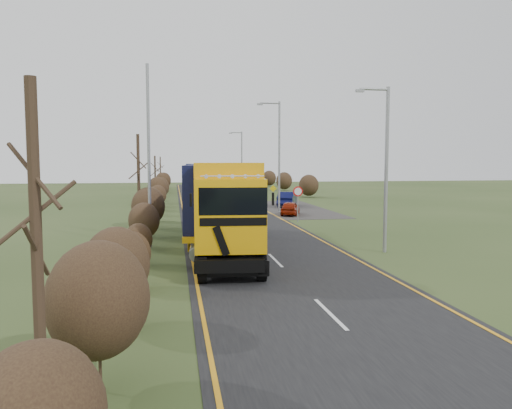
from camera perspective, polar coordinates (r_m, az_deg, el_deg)
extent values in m
plane|color=#2F411B|center=(26.53, 0.48, -4.76)|extent=(160.00, 160.00, 0.00)
cube|color=black|center=(36.31, -2.22, -2.10)|extent=(8.00, 120.00, 0.02)
cube|color=#292724|center=(47.27, 4.11, -0.46)|extent=(6.00, 18.00, 0.02)
cube|color=orange|center=(36.04, -8.07, -2.17)|extent=(0.12, 116.00, 0.01)
cube|color=orange|center=(36.95, 3.49, -1.95)|extent=(0.12, 116.00, 0.01)
cube|color=silver|center=(15.14, 8.45, -12.21)|extent=(0.12, 3.00, 0.01)
cube|color=silver|center=(22.66, 2.22, -6.37)|extent=(0.12, 3.00, 0.01)
cube|color=silver|center=(30.42, -0.81, -3.44)|extent=(0.12, 3.00, 0.01)
cube|color=silver|center=(38.28, -2.59, -1.70)|extent=(0.12, 3.00, 0.01)
cube|color=silver|center=(46.19, -3.76, -0.56)|extent=(0.12, 3.00, 0.01)
cube|color=silver|center=(54.13, -4.59, 0.25)|extent=(0.12, 3.00, 0.01)
cube|color=silver|center=(62.08, -5.20, 0.85)|extent=(0.12, 3.00, 0.01)
cube|color=silver|center=(70.04, -5.68, 1.32)|extent=(0.12, 3.00, 0.01)
cube|color=silver|center=(78.01, -6.06, 1.69)|extent=(0.12, 3.00, 0.01)
cube|color=silver|center=(85.99, -6.37, 1.99)|extent=(0.12, 3.00, 0.01)
ellipsoid|color=black|center=(10.22, -17.58, -10.26)|extent=(1.97, 2.56, 2.26)
ellipsoid|color=black|center=(14.13, -15.68, -6.64)|extent=(1.80, 2.34, 2.07)
ellipsoid|color=black|center=(18.11, -14.02, -5.44)|extent=(1.34, 1.74, 1.54)
ellipsoid|color=black|center=(22.07, -13.29, -3.89)|extent=(1.21, 1.57, 1.39)
ellipsoid|color=black|center=(25.98, -12.68, -1.77)|extent=(1.58, 2.06, 1.82)
ellipsoid|color=black|center=(29.91, -12.22, -0.21)|extent=(1.96, 2.55, 2.25)
ellipsoid|color=black|center=(33.91, -11.96, 0.19)|extent=(1.83, 2.38, 2.10)
ellipsoid|color=black|center=(37.92, -11.56, 0.04)|extent=(1.37, 1.78, 1.57)
ellipsoid|color=black|center=(41.92, -11.50, 0.29)|extent=(1.20, 1.56, 1.38)
ellipsoid|color=black|center=(45.88, -11.15, 1.11)|extent=(1.55, 2.02, 1.78)
ellipsoid|color=black|center=(49.86, -11.21, 1.84)|extent=(1.95, 2.53, 2.24)
ellipsoid|color=black|center=(53.85, -10.87, 1.98)|extent=(1.85, 2.41, 2.13)
ellipsoid|color=black|center=(57.87, -10.98, 1.75)|extent=(1.40, 1.81, 1.61)
ellipsoid|color=black|center=(61.87, -10.64, 1.79)|extent=(1.19, 1.55, 1.37)
ellipsoid|color=black|center=(65.85, -10.81, 2.24)|extent=(1.52, 1.97, 1.75)
ellipsoid|color=black|center=(69.82, -10.49, 2.72)|extent=(1.93, 2.51, 2.22)
ellipsoid|color=black|center=(73.83, -10.68, 2.79)|extent=(1.88, 2.44, 2.16)
ellipsoid|color=black|center=(77.83, -10.35, 2.59)|extent=(1.43, 1.85, 1.64)
ellipsoid|color=black|center=(81.85, -10.56, 2.55)|extent=(1.19, 1.55, 1.37)
ellipsoid|color=black|center=(85.82, -10.25, 2.85)|extent=(1.49, 1.93, 1.71)
cylinder|color=#38291C|center=(8.18, -23.70, -6.96)|extent=(0.18, 0.18, 5.72)
cylinder|color=#38291C|center=(29.86, -13.25, 2.04)|extent=(0.18, 0.18, 6.05)
cylinder|color=#38291C|center=(55.83, -11.45, 2.88)|extent=(0.18, 0.18, 5.06)
cylinder|color=#38291C|center=(77.81, -10.87, 3.50)|extent=(0.18, 0.18, 5.15)
cube|color=black|center=(20.27, -3.29, -5.70)|extent=(2.87, 5.01, 0.47)
cube|color=#E4A109|center=(19.08, -3.02, -1.10)|extent=(2.79, 2.50, 2.73)
cube|color=black|center=(18.30, -2.60, -7.37)|extent=(2.63, 0.32, 0.58)
cube|color=black|center=(18.00, -3.99, -4.18)|extent=(0.63, 0.07, 1.13)
cube|color=black|center=(18.10, -1.20, -4.11)|extent=(0.63, 0.07, 1.13)
cube|color=black|center=(17.90, -2.62, 0.36)|extent=(2.47, 0.24, 1.00)
cube|color=black|center=(17.95, -2.60, -1.99)|extent=(2.41, 0.21, 0.29)
cube|color=#E4A109|center=(19.34, -3.16, 3.92)|extent=(2.73, 1.66, 0.59)
cylinder|color=silver|center=(18.09, -2.72, 3.24)|extent=(2.31, 0.23, 0.06)
cube|color=black|center=(18.03, -7.47, 0.52)|extent=(0.09, 0.13, 0.47)
cube|color=black|center=(18.37, 1.95, 0.65)|extent=(0.09, 0.13, 0.47)
cylinder|color=gray|center=(20.58, -6.78, -5.41)|extent=(0.69, 1.41, 0.59)
cylinder|color=gray|center=(20.83, -0.09, -5.25)|extent=(0.69, 1.41, 0.59)
cube|color=#C9940E|center=(26.91, -4.84, -1.85)|extent=(3.60, 13.41, 0.25)
cube|color=black|center=(26.77, -4.86, 1.49)|extent=(3.55, 12.99, 2.89)
cube|color=#0F183F|center=(33.18, -5.74, 2.16)|extent=(2.61, 0.25, 2.89)
cube|color=#0F183F|center=(20.38, -3.44, 0.40)|extent=(2.61, 0.25, 2.89)
cube|color=black|center=(30.94, -5.42, -2.10)|extent=(2.69, 3.95, 0.37)
cube|color=#C9940E|center=(25.90, -7.48, -3.74)|extent=(0.48, 5.77, 0.47)
cube|color=#C9940E|center=(26.11, -1.83, -3.63)|extent=(0.48, 5.77, 0.47)
cylinder|color=black|center=(18.57, -6.15, -7.31)|extent=(0.42, 1.12, 1.09)
cylinder|color=black|center=(18.82, 0.63, -7.11)|extent=(0.42, 1.12, 1.09)
cylinder|color=black|center=(21.15, -6.55, -5.80)|extent=(0.42, 1.12, 1.09)
cylinder|color=black|center=(21.36, -0.60, -5.65)|extent=(0.42, 1.12, 1.09)
cylinder|color=black|center=(29.97, -7.40, -2.61)|extent=(0.42, 1.12, 1.09)
cylinder|color=black|center=(30.12, -3.19, -2.54)|extent=(0.42, 1.12, 1.09)
cylinder|color=black|center=(31.01, -7.46, -2.36)|extent=(0.42, 1.12, 1.09)
cylinder|color=black|center=(31.16, -3.40, -2.29)|extent=(0.42, 1.12, 1.09)
cylinder|color=black|center=(32.05, -7.53, -2.12)|extent=(0.42, 1.12, 1.09)
cylinder|color=black|center=(32.20, -3.59, -2.06)|extent=(0.42, 1.12, 1.09)
imported|color=maroon|center=(41.46, 3.93, -0.44)|extent=(2.42, 3.63, 1.15)
imported|color=#0A0D37|center=(49.44, 3.57, 0.62)|extent=(2.92, 4.67, 1.45)
cylinder|color=gray|center=(25.15, 14.67, 3.76)|extent=(0.18, 0.18, 8.05)
cylinder|color=gray|center=(25.10, 13.34, 12.70)|extent=(1.43, 0.12, 0.12)
cube|color=gray|center=(24.82, 11.77, 12.61)|extent=(0.40, 0.16, 0.13)
cylinder|color=gray|center=(43.58, 2.67, 5.39)|extent=(0.18, 0.18, 9.60)
cylinder|color=gray|center=(43.69, 1.58, 11.50)|extent=(1.71, 0.12, 0.12)
cube|color=gray|center=(43.52, 0.45, 11.38)|extent=(0.48, 0.19, 0.15)
cylinder|color=gray|center=(67.49, -1.64, 4.76)|extent=(0.18, 0.18, 8.43)
cylinder|color=gray|center=(67.50, -2.28, 8.22)|extent=(1.50, 0.12, 0.12)
cube|color=gray|center=(67.41, -2.92, 8.14)|extent=(0.42, 0.17, 0.13)
cylinder|color=gray|center=(26.35, -12.15, 5.35)|extent=(0.16, 0.16, 9.42)
cylinder|color=gray|center=(36.65, 4.79, -0.27)|extent=(0.08, 0.08, 2.28)
cylinder|color=red|center=(36.54, 4.82, 1.50)|extent=(0.73, 0.04, 0.73)
cylinder|color=white|center=(36.52, 4.82, 1.50)|extent=(0.55, 0.02, 0.55)
cylinder|color=gray|center=(52.46, 1.96, 0.90)|extent=(0.08, 0.08, 1.50)
cube|color=#CCB70B|center=(52.36, 1.97, 1.83)|extent=(0.76, 0.04, 0.76)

